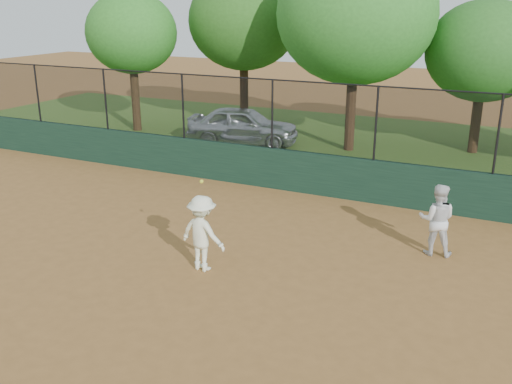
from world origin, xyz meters
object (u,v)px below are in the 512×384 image
at_px(tree_0, 131,33).
at_px(tree_2, 356,14).
at_px(tree_1, 244,21).
at_px(parked_car, 243,125).
at_px(player_second, 437,220).
at_px(player_main, 202,233).
at_px(tree_3, 485,51).

height_order(tree_0, tree_2, tree_2).
height_order(tree_0, tree_1, tree_1).
relative_size(parked_car, player_second, 2.65).
xyz_separation_m(player_second, player_main, (-4.18, -2.83, -0.00)).
distance_m(parked_car, player_second, 11.04).
height_order(player_second, tree_0, tree_0).
relative_size(parked_car, tree_0, 0.74).
xyz_separation_m(tree_0, tree_1, (3.95, 2.36, 0.45)).
height_order(player_second, player_main, player_main).
distance_m(player_main, tree_1, 14.25).
xyz_separation_m(tree_1, tree_3, (9.42, -0.13, -0.87)).
distance_m(parked_car, tree_3, 9.01).
distance_m(parked_car, tree_0, 6.16).
xyz_separation_m(player_second, tree_3, (-0.16, 9.70, 2.80)).
relative_size(tree_2, tree_3, 1.35).
relative_size(player_main, tree_0, 0.36).
relative_size(tree_0, tree_2, 0.78).
distance_m(tree_0, tree_1, 4.62).
xyz_separation_m(parked_car, tree_2, (3.97, 0.86, 4.10)).
relative_size(player_second, tree_0, 0.28).
relative_size(tree_1, tree_3, 1.21).
xyz_separation_m(player_second, tree_2, (-4.36, 8.09, 4.02)).
bearing_deg(tree_2, tree_0, -176.17).
distance_m(tree_0, tree_2, 9.22).
bearing_deg(tree_2, tree_3, 20.98).
bearing_deg(tree_3, parked_car, -163.19).
bearing_deg(tree_0, player_main, -47.81).
bearing_deg(player_second, tree_0, -37.49).
distance_m(tree_1, tree_2, 5.52).
height_order(parked_car, tree_1, tree_1).
xyz_separation_m(player_second, tree_0, (-13.53, 7.48, 3.22)).
relative_size(player_second, player_main, 0.77).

